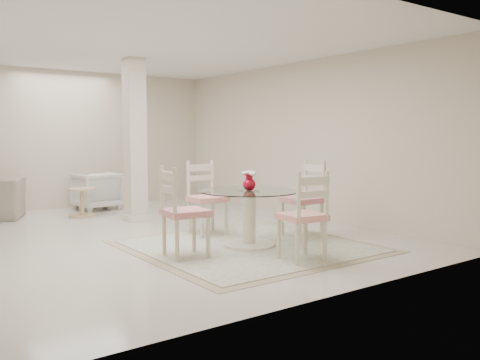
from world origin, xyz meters
TOP-DOWN VIEW (x-y plane):
  - ground at (0.00, 0.00)m, footprint 7.00×7.00m
  - room_shell at (0.00, 0.00)m, footprint 6.02×7.02m
  - column at (0.50, 1.30)m, footprint 0.30×0.30m
  - area_rug at (0.81, -1.45)m, footprint 2.83×2.83m
  - dining_table at (0.81, -1.45)m, footprint 1.26×1.26m
  - red_vase at (0.81, -1.45)m, footprint 0.19×0.18m
  - dining_chair_east at (1.84, -1.43)m, footprint 0.51×0.51m
  - dining_chair_north at (0.79, -0.43)m, footprint 0.50×0.50m
  - dining_chair_west at (-0.21, -1.48)m, footprint 0.52×0.52m
  - dining_chair_south at (0.83, -2.48)m, footprint 0.52×0.52m
  - armchair_white at (0.43, 2.96)m, footprint 0.84×0.86m
  - side_table at (-0.10, 2.25)m, footprint 0.48×0.48m

SIDE VIEW (x-z plane):
  - ground at x=0.00m, z-range 0.00..0.00m
  - area_rug at x=0.81m, z-range 0.00..0.02m
  - side_table at x=-0.10m, z-range -0.02..0.48m
  - armchair_white at x=0.43m, z-range 0.00..0.72m
  - dining_table at x=0.81m, z-range 0.01..0.74m
  - dining_chair_south at x=0.83m, z-range 0.03..1.17m
  - dining_chair_north at x=0.79m, z-range 0.03..1.21m
  - dining_chair_west at x=-0.21m, z-range 0.03..1.22m
  - dining_chair_east at x=1.84m, z-range 0.03..1.22m
  - red_vase at x=0.81m, z-range 0.73..0.98m
  - column at x=0.50m, z-range 0.00..2.70m
  - room_shell at x=0.00m, z-range 0.50..3.21m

